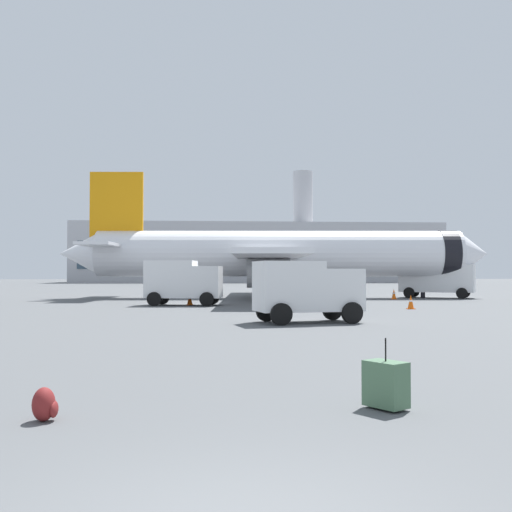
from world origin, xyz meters
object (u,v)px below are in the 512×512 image
object	(u,v)px
cargo_van	(307,288)
rolling_suitcase	(386,384)
safety_cone_near	(411,302)
safety_cone_far	(190,299)
safety_cone_outer	(394,294)
traveller_backpack	(45,405)
safety_cone_mid	(336,293)
fuel_truck	(436,277)
airplane_at_gate	(276,254)
service_truck	(183,281)

from	to	relation	value
cargo_van	rolling_suitcase	bearing A→B (deg)	-94.63
safety_cone_near	safety_cone_far	world-z (taller)	safety_cone_near
cargo_van	safety_cone_outer	xyz separation A→B (m)	(10.50, 22.21, -1.04)
safety_cone_outer	traveller_backpack	xyz separation A→B (m)	(-16.89, -38.96, -0.18)
rolling_suitcase	safety_cone_mid	bearing A→B (deg)	79.39
fuel_truck	airplane_at_gate	bearing A→B (deg)	178.23
safety_cone_far	safety_cone_mid	bearing A→B (deg)	42.61
airplane_at_gate	service_truck	size ratio (longest dim) A/B	7.04
rolling_suitcase	traveller_backpack	distance (m)	5.08
service_truck	rolling_suitcase	distance (m)	30.91
safety_cone_near	rolling_suitcase	xyz separation A→B (m)	(-8.87, -25.51, -0.02)
fuel_truck	cargo_van	size ratio (longest dim) A/B	1.36
fuel_truck	rolling_suitcase	xyz separation A→B (m)	(-16.12, -40.80, -1.38)
fuel_truck	safety_cone_far	distance (m)	22.58
cargo_van	safety_cone_far	world-z (taller)	cargo_van
cargo_van	rolling_suitcase	xyz separation A→B (m)	(-1.32, -16.35, -1.06)
airplane_at_gate	service_truck	bearing A→B (deg)	-123.98
safety_cone_near	safety_cone_outer	distance (m)	13.38
traveller_backpack	service_truck	bearing A→B (deg)	89.05
fuel_truck	traveller_backpack	world-z (taller)	fuel_truck
safety_cone_mid	safety_cone_outer	size ratio (longest dim) A/B	0.97
safety_cone_mid	safety_cone_far	size ratio (longest dim) A/B	1.06
safety_cone_far	safety_cone_outer	world-z (taller)	safety_cone_outer
fuel_truck	traveller_backpack	xyz separation A→B (m)	(-21.18, -41.20, -1.54)
cargo_van	rolling_suitcase	world-z (taller)	cargo_van
airplane_at_gate	safety_cone_far	size ratio (longest dim) A/B	46.25
service_truck	safety_cone_far	bearing A→B (deg)	35.02
cargo_van	safety_cone_near	size ratio (longest dim) A/B	5.63
safety_cone_outer	traveller_backpack	distance (m)	42.46
safety_cone_outer	traveller_backpack	size ratio (longest dim) A/B	1.75
airplane_at_gate	safety_cone_outer	world-z (taller)	airplane_at_gate
fuel_truck	safety_cone_outer	bearing A→B (deg)	-152.39
safety_cone_near	safety_cone_outer	xyz separation A→B (m)	(2.96, 13.05, 0.00)
cargo_van	safety_cone_mid	size ratio (longest dim) A/B	5.76
airplane_at_gate	fuel_truck	size ratio (longest dim) A/B	5.57
safety_cone_near	safety_cone_far	bearing A→B (deg)	157.61
fuel_truck	safety_cone_far	world-z (taller)	fuel_truck
safety_cone_mid	safety_cone_outer	bearing A→B (deg)	-39.51
cargo_van	safety_cone_mid	world-z (taller)	cargo_van
airplane_at_gate	safety_cone_near	world-z (taller)	airplane_at_gate
airplane_at_gate	cargo_van	world-z (taller)	airplane_at_gate
service_truck	safety_cone_mid	world-z (taller)	service_truck
service_truck	safety_cone_near	world-z (taller)	service_truck
service_truck	rolling_suitcase	size ratio (longest dim) A/B	4.62
airplane_at_gate	safety_cone_mid	world-z (taller)	airplane_at_gate
fuel_truck	rolling_suitcase	bearing A→B (deg)	-111.56
cargo_van	safety_cone_outer	size ratio (longest dim) A/B	5.60
fuel_truck	safety_cone_outer	size ratio (longest dim) A/B	7.65
rolling_suitcase	safety_cone_near	bearing A→B (deg)	70.83
service_truck	fuel_truck	xyz separation A→B (m)	(20.67, 10.25, 0.16)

